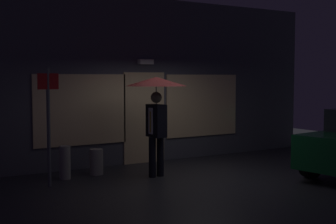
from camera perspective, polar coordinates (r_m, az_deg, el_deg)
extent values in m
plane|color=#26262B|center=(9.81, 3.25, -8.03)|extent=(18.00, 18.00, 0.00)
cube|color=#4C4C56|center=(11.60, -3.30, 3.79)|extent=(10.16, 0.30, 4.00)
cube|color=#F9D199|center=(11.50, -2.88, -0.69)|extent=(1.10, 0.04, 2.20)
cube|color=#F9D199|center=(10.81, -10.42, 0.26)|extent=(2.19, 0.04, 1.60)
cube|color=#F9D199|center=(12.39, 4.18, 0.81)|extent=(2.19, 0.04, 1.60)
cube|color=white|center=(11.39, -2.72, 6.06)|extent=(0.36, 0.16, 0.12)
cylinder|color=black|center=(9.98, -0.93, -5.37)|extent=(0.15, 0.15, 0.84)
cylinder|color=black|center=(9.88, -1.90, -5.47)|extent=(0.15, 0.15, 0.84)
cube|color=black|center=(9.83, -1.42, -1.05)|extent=(0.27, 0.47, 0.68)
cube|color=silver|center=(9.77, -2.10, -1.09)|extent=(0.03, 0.14, 0.54)
cube|color=#B28C19|center=(9.78, -2.10, -1.20)|extent=(0.03, 0.05, 0.43)
sphere|color=tan|center=(9.80, -1.43, 1.77)|extent=(0.23, 0.23, 0.23)
cylinder|color=slate|center=(9.80, -1.43, 1.69)|extent=(0.02, 0.02, 0.88)
cone|color=#4C0C0C|center=(9.79, -1.43, 3.70)|extent=(1.27, 1.27, 0.19)
cylinder|color=black|center=(10.30, 16.87, -5.81)|extent=(0.66, 0.31, 0.64)
cylinder|color=#595B60|center=(9.21, -14.20, -1.86)|extent=(0.07, 0.07, 2.25)
cube|color=red|center=(9.14, -14.26, 3.60)|extent=(0.40, 0.02, 0.30)
cylinder|color=#9E998E|center=(10.28, -8.63, -5.96)|extent=(0.29, 0.29, 0.55)
cylinder|color=#9E998E|center=(9.92, -12.32, -5.98)|extent=(0.23, 0.23, 0.68)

